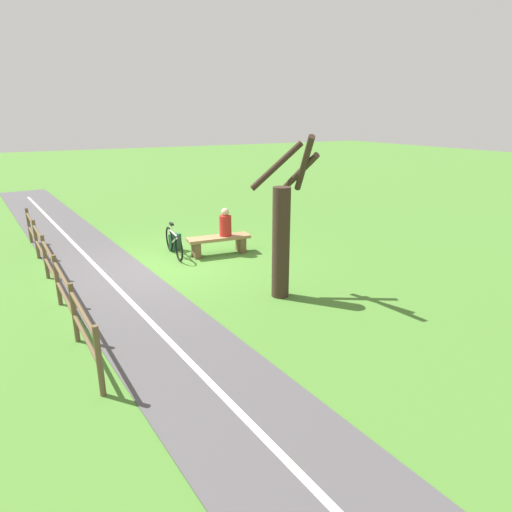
{
  "coord_description": "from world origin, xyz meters",
  "views": [
    {
      "loc": [
        2.96,
        9.8,
        3.49
      ],
      "look_at": [
        -0.92,
        2.7,
        0.88
      ],
      "focal_mm": 30.73,
      "sensor_mm": 36.0,
      "label": 1
    }
  ],
  "objects": [
    {
      "name": "path_centre_line",
      "position": [
        1.13,
        4.0,
        0.02
      ],
      "size": [
        2.99,
        31.88,
        0.0
      ],
      "primitive_type": "cube",
      "rotation": [
        0.0,
        0.0,
        0.09
      ],
      "color": "silver",
      "rests_on": "paved_path"
    },
    {
      "name": "tree_far_right",
      "position": [
        -1.46,
        2.81,
        1.35
      ],
      "size": [
        1.04,
        1.28,
        3.18
      ],
      "color": "#38281E",
      "rests_on": "ground_plane"
    },
    {
      "name": "backpack",
      "position": [
        -0.56,
        -1.17,
        0.22
      ],
      "size": [
        0.34,
        0.3,
        0.46
      ],
      "rotation": [
        0.0,
        0.0,
        3.5
      ],
      "color": "#1E4C2D",
      "rests_on": "ground_plane"
    },
    {
      "name": "paved_path",
      "position": [
        1.13,
        4.0,
        0.01
      ],
      "size": [
        5.22,
        36.03,
        0.02
      ],
      "primitive_type": "cube",
      "rotation": [
        0.0,
        0.0,
        0.09
      ],
      "color": "#4C494C",
      "rests_on": "ground_plane"
    },
    {
      "name": "ground_plane",
      "position": [
        0.0,
        0.0,
        0.0
      ],
      "size": [
        80.0,
        80.0,
        0.0
      ],
      "primitive_type": "plane",
      "color": "#477A2D"
    },
    {
      "name": "fence_roadside",
      "position": [
        2.59,
        0.33,
        0.59
      ],
      "size": [
        0.53,
        8.51,
        1.0
      ],
      "rotation": [
        0.0,
        0.0,
        1.62
      ],
      "color": "brown",
      "rests_on": "ground_plane"
    },
    {
      "name": "bench",
      "position": [
        -1.46,
        -0.29,
        0.33
      ],
      "size": [
        1.68,
        0.61,
        0.48
      ],
      "rotation": [
        0.0,
        0.0,
        -0.1
      ],
      "color": "#937047",
      "rests_on": "ground_plane"
    },
    {
      "name": "person_seated",
      "position": [
        -1.65,
        -0.28,
        0.8
      ],
      "size": [
        0.35,
        0.35,
        0.73
      ],
      "rotation": [
        0.0,
        0.0,
        -0.1
      ],
      "color": "#B2231E",
      "rests_on": "bench"
    },
    {
      "name": "bicycle",
      "position": [
        -0.39,
        -0.73,
        0.35
      ],
      "size": [
        0.17,
        1.64,
        0.84
      ],
      "rotation": [
        0.0,
        0.0,
        1.5
      ],
      "color": "black",
      "rests_on": "ground_plane"
    }
  ]
}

